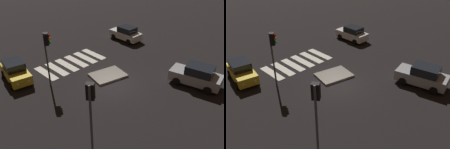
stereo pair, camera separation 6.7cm
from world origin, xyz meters
The scene contains 8 objects.
ground_plane centered at (0.00, 0.00, 0.00)m, with size 80.00×80.00×0.00m, color black.
traffic_island centered at (-0.77, -1.29, 0.09)m, with size 3.35×2.79×0.18m.
car_white centered at (-8.19, -5.87, 0.82)m, with size 1.84×3.85×1.67m.
car_yellow centered at (5.24, -6.44, 0.83)m, with size 2.32×4.06×1.69m.
car_silver centered at (-4.94, 4.93, 0.89)m, with size 2.59×4.39×1.81m.
traffic_light_east centered at (3.57, -3.53, 3.49)m, with size 0.54×0.54×4.61m.
traffic_light_north centered at (5.95, 4.38, 3.55)m, with size 0.53×0.54×4.69m.
crosswalk_near centered at (0.00, -5.60, 0.01)m, with size 6.45×3.20×0.02m.
Camera 2 is at (12.55, 12.61, 11.27)m, focal length 40.11 mm.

